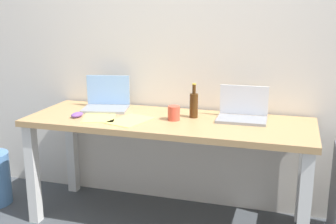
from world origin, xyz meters
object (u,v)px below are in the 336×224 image
(desk, at_px, (168,134))
(coffee_mug, at_px, (174,113))
(laptop_left, at_px, (106,102))
(laptop_right, at_px, (242,113))
(computer_mouse, at_px, (77,115))
(beer_bottle, at_px, (194,104))

(desk, distance_m, coffee_mug, 0.15)
(laptop_left, height_order, coffee_mug, laptop_left)
(laptop_right, height_order, computer_mouse, laptop_right)
(beer_bottle, height_order, computer_mouse, beer_bottle)
(desk, height_order, laptop_left, laptop_left)
(desk, height_order, laptop_right, laptop_right)
(computer_mouse, bearing_deg, coffee_mug, 23.28)
(desk, distance_m, beer_bottle, 0.26)
(laptop_right, bearing_deg, coffee_mug, -162.16)
(desk, distance_m, laptop_right, 0.51)
(beer_bottle, distance_m, computer_mouse, 0.79)
(desk, xyz_separation_m, laptop_right, (0.47, 0.13, 0.15))
(beer_bottle, bearing_deg, coffee_mug, -136.54)
(laptop_right, xyz_separation_m, coffee_mug, (-0.43, -0.14, 0.00))
(laptop_right, height_order, beer_bottle, beer_bottle)
(coffee_mug, bearing_deg, computer_mouse, -169.70)
(laptop_left, distance_m, computer_mouse, 0.29)
(coffee_mug, bearing_deg, desk, 168.25)
(desk, relative_size, laptop_left, 5.29)
(computer_mouse, bearing_deg, laptop_right, 26.35)
(computer_mouse, bearing_deg, laptop_left, 84.58)
(laptop_right, xyz_separation_m, computer_mouse, (-1.08, -0.26, -0.03))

